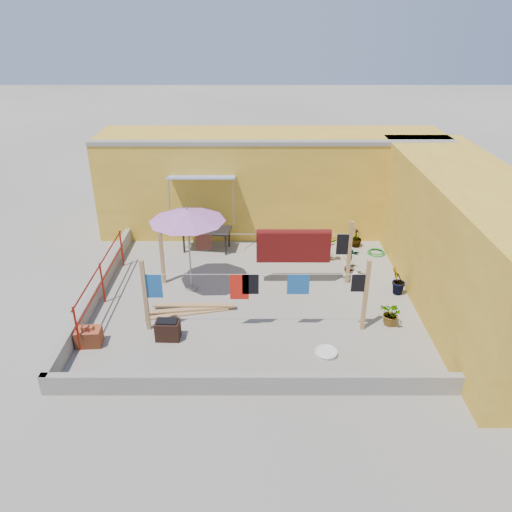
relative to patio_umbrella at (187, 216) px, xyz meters
name	(u,v)px	position (x,y,z in m)	size (l,w,h in m)	color
ground	(255,298)	(1.71, -0.48, -2.09)	(80.00, 80.00, 0.00)	#9E998E
wall_back	(271,182)	(2.21, 4.21, -0.48)	(11.00, 3.27, 3.21)	gold
wall_right	(467,242)	(6.91, -0.48, -0.49)	(2.40, 9.00, 3.20)	gold
parapet_front	(255,384)	(1.71, -4.06, -1.87)	(8.30, 0.16, 0.44)	gray
parapet_left	(97,290)	(-2.37, -0.48, -1.87)	(0.16, 7.30, 0.44)	gray
red_railing	(102,277)	(-2.14, -0.68, -1.37)	(0.05, 4.20, 1.10)	maroon
clothesline_rig	(286,251)	(2.52, 0.06, -1.02)	(5.09, 2.35, 1.80)	tan
patio_umbrella	(187,216)	(0.00, 0.00, 0.00)	(2.40, 2.40, 2.33)	gray
outdoor_table	(206,231)	(0.20, 2.41, -1.46)	(1.56, 0.92, 0.69)	black
brick_stack	(89,337)	(-1.99, -2.49, -1.88)	(0.57, 0.43, 0.48)	#A84B26
lumber_pile	(191,309)	(0.11, -1.15, -2.02)	(2.20, 0.63, 0.13)	tan
brazier	(168,330)	(-0.27, -2.27, -1.85)	(0.55, 0.38, 0.49)	black
white_basin	(326,352)	(3.24, -2.85, -2.04)	(0.51, 0.51, 0.09)	silver
water_jug_a	(350,270)	(4.35, 0.70, -1.92)	(0.25, 0.25, 0.39)	silver
water_jug_b	(354,277)	(4.40, 0.39, -1.95)	(0.20, 0.20, 0.31)	silver
green_hose	(376,252)	(5.41, 2.12, -2.05)	(0.54, 0.54, 0.08)	#1B7C22
plant_back_a	(323,247)	(3.72, 1.73, -1.68)	(0.74, 0.64, 0.83)	#205E1A
plant_back_b	(356,237)	(4.86, 2.63, -1.78)	(0.35, 0.35, 0.62)	#205E1A
plant_right_a	(351,261)	(4.35, 0.69, -1.64)	(0.48, 0.32, 0.91)	#205E1A
plant_right_b	(398,281)	(5.41, -0.30, -1.70)	(0.43, 0.35, 0.78)	#205E1A
plant_right_c	(392,314)	(4.92, -1.72, -1.79)	(0.53, 0.46, 0.59)	#205E1A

